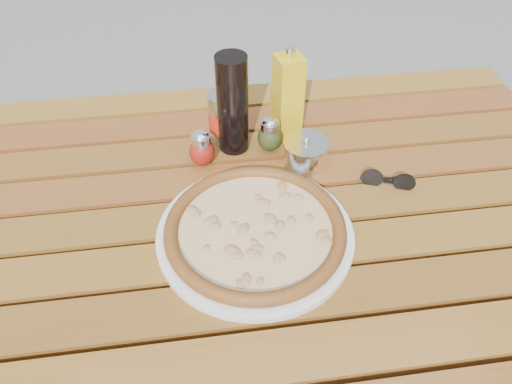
{
  "coord_description": "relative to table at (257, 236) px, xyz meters",
  "views": [
    {
      "loc": [
        -0.1,
        -0.66,
        1.45
      ],
      "look_at": [
        0.0,
        0.02,
        0.78
      ],
      "focal_mm": 35.0,
      "sensor_mm": 36.0,
      "label": 1
    }
  ],
  "objects": [
    {
      "name": "oregano_shaker",
      "position": [
        0.05,
        0.18,
        0.11
      ],
      "size": [
        0.06,
        0.06,
        0.08
      ],
      "rotation": [
        0.0,
        0.0,
        0.06
      ],
      "color": "#354019",
      "rests_on": "table"
    },
    {
      "name": "table",
      "position": [
        0.0,
        0.0,
        0.0
      ],
      "size": [
        1.4,
        0.9,
        0.75
      ],
      "color": "#361B0C",
      "rests_on": "ground"
    },
    {
      "name": "pizza",
      "position": [
        -0.01,
        -0.07,
        0.1
      ],
      "size": [
        0.38,
        0.38,
        0.03
      ],
      "rotation": [
        0.0,
        0.0,
        0.15
      ],
      "color": "#FCE5B4",
      "rests_on": "plate"
    },
    {
      "name": "olive_oil_cruet",
      "position": [
        0.1,
        0.24,
        0.17
      ],
      "size": [
        0.07,
        0.07,
        0.21
      ],
      "rotation": [
        0.0,
        0.0,
        0.25
      ],
      "color": "gold",
      "rests_on": "table"
    },
    {
      "name": "pepper_shaker",
      "position": [
        -0.1,
        0.16,
        0.11
      ],
      "size": [
        0.07,
        0.07,
        0.08
      ],
      "rotation": [
        0.0,
        0.0,
        0.38
      ],
      "color": "#A91E13",
      "rests_on": "table"
    },
    {
      "name": "sunglasses",
      "position": [
        0.27,
        0.03,
        0.09
      ],
      "size": [
        0.11,
        0.05,
        0.04
      ],
      "rotation": [
        0.0,
        0.0,
        -0.35
      ],
      "color": "black",
      "rests_on": "table"
    },
    {
      "name": "ground",
      "position": [
        0.0,
        0.0,
        -0.67
      ],
      "size": [
        60.0,
        60.0,
        0.0
      ],
      "primitive_type": "plane",
      "color": "slate",
      "rests_on": "ground"
    },
    {
      "name": "soda_can",
      "position": [
        -0.04,
        0.23,
        0.13
      ],
      "size": [
        0.08,
        0.08,
        0.12
      ],
      "rotation": [
        0.0,
        0.0,
        0.17
      ],
      "color": "silver",
      "rests_on": "table"
    },
    {
      "name": "plate",
      "position": [
        -0.01,
        -0.07,
        0.08
      ],
      "size": [
        0.4,
        0.4,
        0.01
      ],
      "primitive_type": "cylinder",
      "rotation": [
        0.0,
        0.0,
        0.12
      ],
      "color": "silver",
      "rests_on": "table"
    },
    {
      "name": "dark_bottle",
      "position": [
        -0.02,
        0.2,
        0.19
      ],
      "size": [
        0.08,
        0.08,
        0.22
      ],
      "primitive_type": "cylinder",
      "rotation": [
        0.0,
        0.0,
        0.35
      ],
      "color": "black",
      "rests_on": "table"
    },
    {
      "name": "parmesan_tin",
      "position": [
        0.12,
        0.12,
        0.11
      ],
      "size": [
        0.11,
        0.11,
        0.07
      ],
      "rotation": [
        0.0,
        0.0,
        -0.22
      ],
      "color": "white",
      "rests_on": "table"
    }
  ]
}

